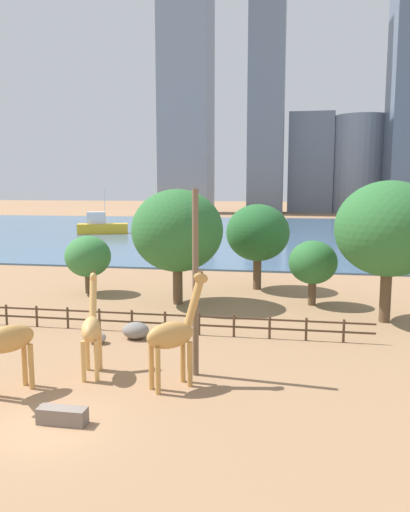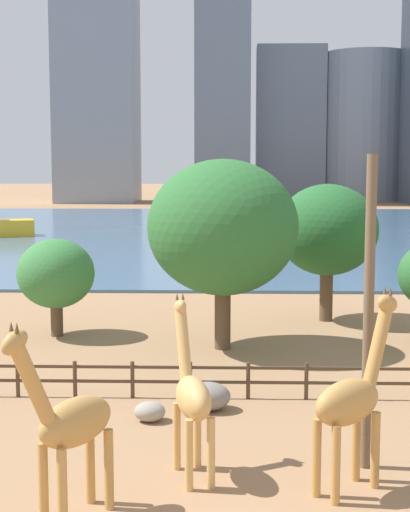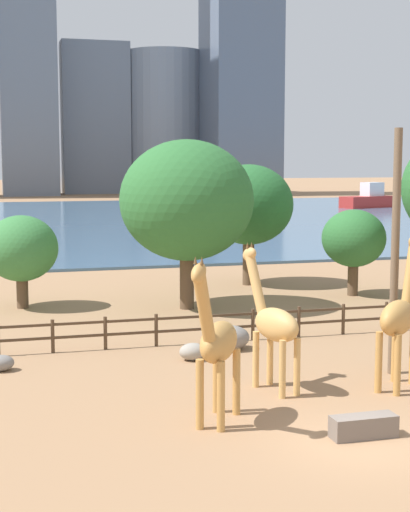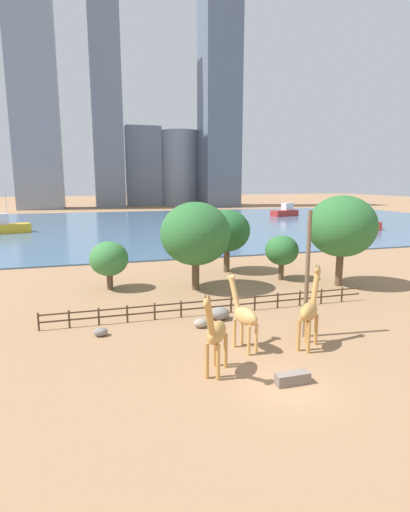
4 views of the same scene
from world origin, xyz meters
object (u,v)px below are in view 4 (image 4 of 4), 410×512
at_px(boat_tug, 4,227).
at_px(boat_barge, 368,222).
at_px(feeding_trough, 293,378).
at_px(tree_right_small, 342,226).
at_px(tree_center_broad, 227,231).
at_px(tree_left_small, 109,259).
at_px(giraffe_companion, 309,311).
at_px(boulder_near_fence, 201,323).
at_px(boulder_small, 101,332).
at_px(tree_right_tall, 282,251).
at_px(boat_ferry, 285,212).
at_px(giraffe_tall, 216,333).
at_px(giraffe_young, 244,315).
at_px(boulder_by_pole, 220,313).
at_px(tree_left_large, 195,234).
at_px(utility_pole, 307,275).

height_order(boat_tug, boat_barge, boat_tug).
height_order(feeding_trough, tree_right_small, tree_right_small).
relative_size(tree_center_broad, tree_left_small, 1.53).
bearing_deg(giraffe_companion, boulder_near_fence, 95.52).
bearing_deg(boulder_small, tree_right_tall, 29.91).
height_order(boulder_small, tree_left_small, tree_left_small).
bearing_deg(tree_right_small, boat_ferry, 66.37).
height_order(feeding_trough, tree_center_broad, tree_center_broad).
distance_m(tree_center_broad, tree_left_small, 13.96).
distance_m(giraffe_companion, tree_right_small, 16.84).
xyz_separation_m(giraffe_companion, tree_right_tall, (6.38, 16.30, 0.77)).
xyz_separation_m(giraffe_tall, tree_right_tall, (13.07, 18.17, 0.79)).
height_order(tree_center_broad, tree_right_tall, tree_center_broad).
distance_m(giraffe_young, boat_ferry, 96.66).
height_order(giraffe_companion, tree_center_broad, tree_center_broad).
distance_m(tree_center_broad, tree_right_small, 12.50).
height_order(giraffe_tall, giraffe_companion, giraffe_companion).
distance_m(giraffe_young, boulder_small, 9.83).
relative_size(boat_ferry, boat_tug, 0.97).
bearing_deg(boat_tug, giraffe_tall, -90.06).
bearing_deg(tree_right_tall, feeding_trough, -115.32).
height_order(boulder_by_pole, boat_barge, boat_barge).
distance_m(tree_center_broad, boat_barge, 53.16).
height_order(tree_right_tall, boat_barge, boat_barge).
bearing_deg(boat_tug, tree_left_large, -81.28).
bearing_deg(boulder_near_fence, tree_right_small, 24.18).
bearing_deg(giraffe_young, feeding_trough, 173.60).
distance_m(boulder_near_fence, boat_barge, 69.24).
relative_size(boulder_by_pole, feeding_trough, 0.84).
xyz_separation_m(tree_left_small, boat_tug, (-17.64, 47.41, -1.46)).
distance_m(giraffe_tall, tree_left_large, 17.48).
height_order(boulder_near_fence, boat_tug, boat_tug).
bearing_deg(boulder_small, boat_tug, 105.44).
bearing_deg(utility_pole, giraffe_young, -170.98).
bearing_deg(boat_barge, tree_left_small, -35.13).
height_order(giraffe_companion, giraffe_young, giraffe_companion).
height_order(giraffe_young, boulder_by_pole, giraffe_young).
height_order(giraffe_young, tree_center_broad, tree_center_broad).
distance_m(boulder_by_pole, tree_right_small, 16.66).
bearing_deg(giraffe_young, giraffe_tall, 118.77).
xyz_separation_m(utility_pole, tree_right_small, (10.12, 10.93, 1.70)).
relative_size(boulder_by_pole, boat_tug, 0.16).
relative_size(boulder_small, boat_barge, 0.10).
bearing_deg(boat_ferry, boulder_by_pole, 41.43).
xyz_separation_m(boulder_by_pole, boat_tug, (-25.10, 58.44, 1.05)).
relative_size(feeding_trough, tree_left_small, 0.39).
bearing_deg(tree_left_small, boat_ferry, 51.63).
height_order(utility_pole, tree_left_small, utility_pole).
bearing_deg(giraffe_young, giraffe_companion, -117.11).
relative_size(giraffe_tall, tree_left_large, 0.59).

